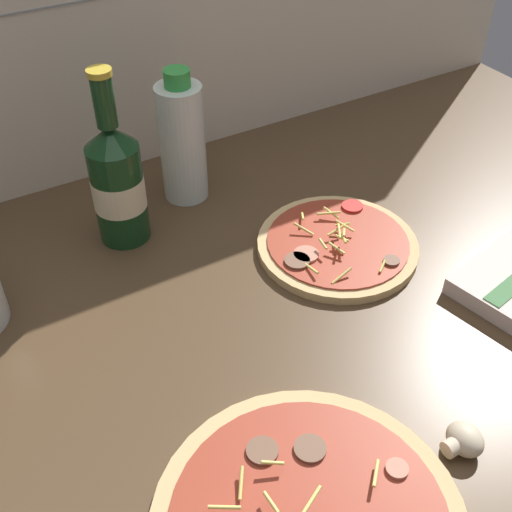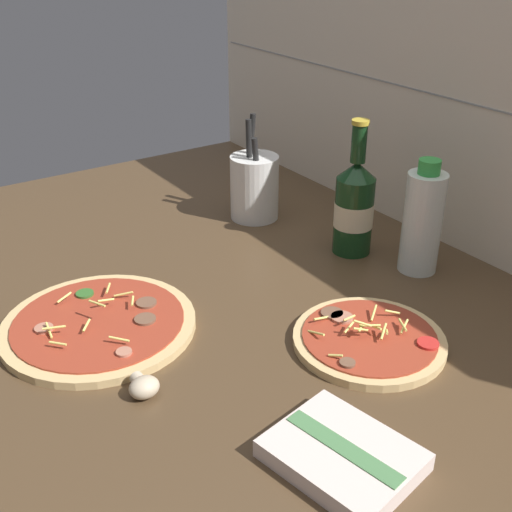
{
  "view_description": "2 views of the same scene",
  "coord_description": "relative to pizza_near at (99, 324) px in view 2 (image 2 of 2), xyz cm",
  "views": [
    {
      "loc": [
        -29.08,
        -44.79,
        60.37
      ],
      "look_at": [
        1.76,
        7.77,
        8.58
      ],
      "focal_mm": 45.0,
      "sensor_mm": 36.0,
      "label": 1
    },
    {
      "loc": [
        71.54,
        -48.17,
        57.89
      ],
      "look_at": [
        -4.07,
        2.84,
        10.45
      ],
      "focal_mm": 45.0,
      "sensor_mm": 36.0,
      "label": 2
    }
  ],
  "objects": [
    {
      "name": "dish_towel",
      "position": [
        41.95,
        12.71,
        0.44
      ],
      "size": [
        18.4,
        15.84,
        2.56
      ],
      "color": "beige",
      "rests_on": "counter_slab"
    },
    {
      "name": "utensil_crock",
      "position": [
        -21.77,
        43.3,
        6.19
      ],
      "size": [
        10.02,
        10.02,
        21.57
      ],
      "color": "silver",
      "rests_on": "counter_slab"
    },
    {
      "name": "pizza_far",
      "position": [
        26.1,
        31.56,
        0.02
      ],
      "size": [
        22.57,
        22.57,
        4.56
      ],
      "color": "tan",
      "rests_on": "counter_slab"
    },
    {
      "name": "counter_slab",
      "position": [
        10.13,
        22.11,
        -2.03
      ],
      "size": [
        160.0,
        90.0,
        2.5
      ],
      "color": "#4C3823",
      "rests_on": "ground"
    },
    {
      "name": "mushroom_left",
      "position": [
        18.19,
        -1.04,
        0.67
      ],
      "size": [
        4.34,
        4.14,
        2.89
      ],
      "color": "beige",
      "rests_on": "counter_slab"
    },
    {
      "name": "pizza_near",
      "position": [
        0.0,
        0.0,
        0.0
      ],
      "size": [
        29.62,
        29.62,
        4.78
      ],
      "color": "tan",
      "rests_on": "counter_slab"
    },
    {
      "name": "beer_bottle",
      "position": [
        1.65,
        49.72,
        8.42
      ],
      "size": [
        7.28,
        7.28,
        25.31
      ],
      "color": "#143819",
      "rests_on": "counter_slab"
    },
    {
      "name": "oil_bottle",
      "position": [
        13.74,
        54.64,
        8.7
      ],
      "size": [
        6.84,
        6.84,
        20.6
      ],
      "color": "silver",
      "rests_on": "counter_slab"
    },
    {
      "name": "tile_backsplash",
      "position": [
        10.13,
        67.61,
        26.72
      ],
      "size": [
        160.0,
        1.13,
        60.0
      ],
      "color": "beige",
      "rests_on": "ground"
    }
  ]
}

